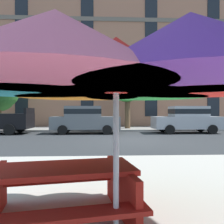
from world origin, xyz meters
TOP-DOWN VIEW (x-y plane):
  - ground_plane at (0.00, 0.00)m, footprint 120.00×120.00m
  - sidewalk_far at (0.00, 6.80)m, footprint 56.00×3.60m
  - apartment_building at (0.00, 14.99)m, footprint 45.50×12.08m
  - sedan_gray at (-2.66, 3.70)m, footprint 4.40×1.98m
  - sedan_silver at (4.10, 3.70)m, footprint 4.40×1.98m
  - street_tree_left at (-9.22, 6.55)m, footprint 2.58×2.63m
  - street_tree_middle at (0.49, 6.44)m, footprint 2.66×2.66m
  - patio_umbrella at (-1.46, -9.00)m, footprint 3.43×3.18m
  - picnic_table at (-2.12, -8.51)m, footprint 2.04×1.81m

SIDE VIEW (x-z plane):
  - ground_plane at x=0.00m, z-range 0.00..0.00m
  - sidewalk_far at x=0.00m, z-range 0.00..0.12m
  - picnic_table at x=-2.12m, z-range 0.10..0.87m
  - sedan_gray at x=-2.66m, z-range 0.06..1.84m
  - sedan_silver at x=4.10m, z-range 0.06..1.84m
  - patio_umbrella at x=-1.46m, z-range 0.78..2.98m
  - street_tree_left at x=-9.22m, z-range 0.69..4.70m
  - street_tree_middle at x=0.49m, z-range 1.02..5.74m
  - apartment_building at x=0.00m, z-range 0.00..12.80m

